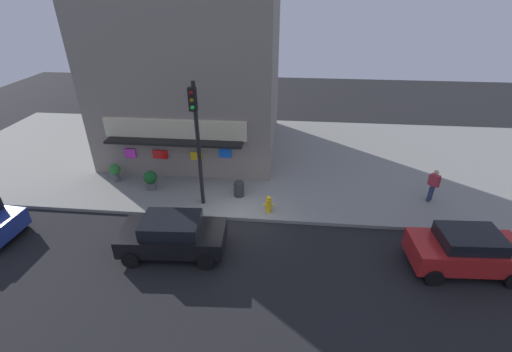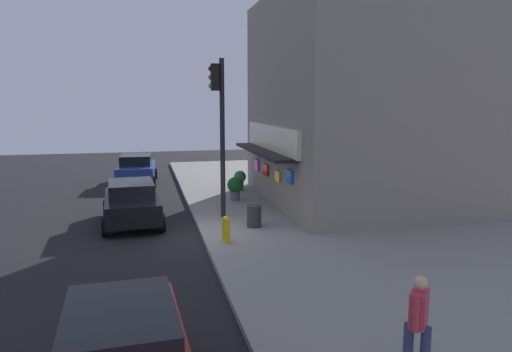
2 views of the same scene
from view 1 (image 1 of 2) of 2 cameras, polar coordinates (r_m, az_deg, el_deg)
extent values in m
plane|color=black|center=(16.00, -3.02, -7.32)|extent=(55.46, 55.46, 0.00)
cube|color=gray|center=(21.48, -0.58, 3.09)|extent=(36.98, 12.95, 0.16)
cube|color=gray|center=(22.01, -10.04, 15.66)|extent=(9.73, 8.88, 8.77)
cube|color=beige|center=(18.33, -13.13, 7.45)|extent=(7.39, 0.16, 1.03)
cube|color=black|center=(18.22, -13.26, 5.43)|extent=(7.00, 0.90, 0.12)
cube|color=#E533CC|center=(19.86, -19.84, 3.52)|extent=(0.60, 0.08, 0.53)
cube|color=red|center=(19.23, -15.37, 3.42)|extent=(0.81, 0.08, 0.48)
cube|color=yellow|center=(18.64, -9.70, 3.25)|extent=(0.60, 0.08, 0.44)
cube|color=blue|center=(18.21, -5.05, 3.75)|extent=(0.64, 0.08, 0.50)
cylinder|color=black|center=(15.71, -9.36, 4.63)|extent=(0.18, 0.18, 5.84)
cube|color=black|center=(14.70, -10.30, 12.22)|extent=(0.32, 0.28, 0.95)
sphere|color=maroon|center=(14.48, -10.56, 13.18)|extent=(0.18, 0.18, 0.18)
sphere|color=brown|center=(14.57, -10.45, 12.05)|extent=(0.18, 0.18, 0.18)
sphere|color=#1ED83F|center=(14.65, -10.35, 10.93)|extent=(0.18, 0.18, 0.18)
cylinder|color=gold|center=(16.12, 2.07, -4.85)|extent=(0.26, 0.26, 0.65)
sphere|color=gold|center=(15.90, 2.10, -3.66)|extent=(0.22, 0.22, 0.22)
cylinder|color=gold|center=(16.11, 1.39, -4.72)|extent=(0.12, 0.10, 0.10)
cylinder|color=gold|center=(16.10, 2.76, -4.79)|extent=(0.12, 0.10, 0.10)
cylinder|color=#2D2D2D|center=(17.28, -2.79, -2.13)|extent=(0.50, 0.50, 0.76)
cylinder|color=navy|center=(18.76, 26.47, -2.62)|extent=(0.23, 0.23, 0.84)
cylinder|color=navy|center=(18.98, 26.78, -2.33)|extent=(0.23, 0.23, 0.84)
cube|color=#B2333F|center=(18.55, 27.10, -0.62)|extent=(0.48, 0.46, 0.57)
sphere|color=tan|center=(18.37, 27.39, 0.53)|extent=(0.22, 0.22, 0.22)
cylinder|color=#B2333F|center=(18.50, 27.73, -0.96)|extent=(0.14, 0.14, 0.51)
cylinder|color=#B2333F|center=(18.63, 26.44, -0.44)|extent=(0.14, 0.14, 0.51)
cylinder|color=#59595B|center=(18.69, -16.66, -1.51)|extent=(0.43, 0.43, 0.39)
sphere|color=#195623|center=(18.45, -16.87, -0.21)|extent=(0.69, 0.69, 0.69)
cylinder|color=#59595B|center=(20.09, -21.82, -0.16)|extent=(0.36, 0.36, 0.42)
sphere|color=#2D7A33|center=(19.89, -22.06, 1.00)|extent=(0.59, 0.59, 0.59)
cube|color=black|center=(14.33, -13.38, -9.72)|extent=(4.18, 2.10, 0.74)
cube|color=black|center=(13.95, -13.68, -7.69)|extent=(2.29, 1.69, 0.52)
cylinder|color=black|center=(14.98, -7.02, -8.89)|extent=(0.65, 0.26, 0.64)
cylinder|color=black|center=(13.58, -8.18, -13.72)|extent=(0.65, 0.26, 0.64)
cylinder|color=black|center=(15.66, -17.50, -8.31)|extent=(0.65, 0.26, 0.64)
cylinder|color=black|center=(14.33, -19.78, -12.77)|extent=(0.65, 0.26, 0.64)
cylinder|color=black|center=(18.61, -34.09, -6.04)|extent=(0.65, 0.26, 0.64)
cube|color=#AD1E1E|center=(15.29, 30.96, -10.66)|extent=(4.03, 2.00, 0.84)
cube|color=black|center=(14.93, 31.60, -8.68)|extent=(2.20, 1.62, 0.48)
cylinder|color=black|center=(16.81, 33.51, -9.56)|extent=(0.65, 0.25, 0.64)
cylinder|color=black|center=(15.57, 24.65, -10.10)|extent=(0.65, 0.25, 0.64)
cylinder|color=black|center=(14.34, 27.05, -14.55)|extent=(0.65, 0.25, 0.64)
camera|label=2|loc=(17.86, 52.33, 1.11)|focal=32.88mm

